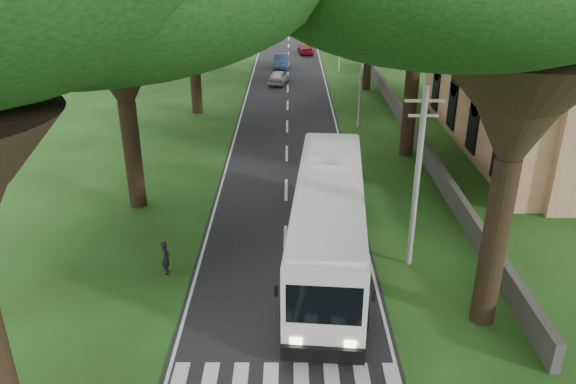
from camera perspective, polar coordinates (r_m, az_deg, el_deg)
The scene contains 12 objects.
ground at distance 20.30m, azimuth -0.47°, elevation -16.10°, with size 140.00×140.00×0.00m, color #203F12.
road at distance 42.55m, azimuth -0.09°, elevation 6.26°, with size 8.00×120.00×0.04m, color black.
property_wall at distance 42.34m, azimuth 12.25°, elevation 6.44°, with size 0.35×50.00×1.20m, color #383533.
church at distance 41.83m, azimuth 25.62°, elevation 10.55°, with size 14.00×24.00×11.60m.
pole_near at distance 23.86m, azimuth 12.99°, elevation 1.53°, with size 1.60×0.24×8.00m.
pole_mid at distance 42.76m, azimuth 7.47°, elevation 11.94°, with size 1.60×0.24×8.00m.
pole_far at distance 62.35m, azimuth 5.27°, elevation 15.87°, with size 1.60×0.24×8.00m.
coach_bus at distance 24.24m, azimuth 4.14°, elevation -2.84°, with size 4.01×13.63×3.96m.
distant_car_a at distance 56.90m, azimuth -0.94°, elevation 11.60°, with size 1.59×3.94×1.34m, color #B9B8BD.
distant_car_b at distance 64.63m, azimuth -0.71°, elevation 13.19°, with size 1.55×4.45×1.47m, color navy.
distant_car_c at distance 72.92m, azimuth 1.80°, elevation 14.36°, with size 1.75×4.30×1.25m, color maroon.
pedestrian at distance 24.67m, azimuth -12.30°, elevation -6.50°, with size 0.56×0.37×1.53m, color black.
Camera 1 is at (0.22, -15.48, 13.14)m, focal length 35.00 mm.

